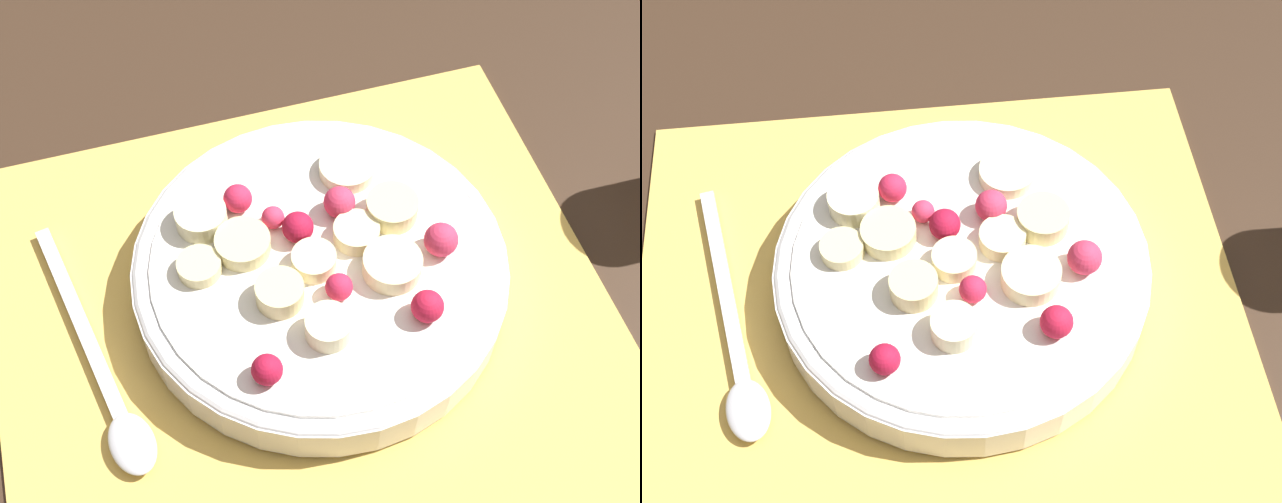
{
  "view_description": "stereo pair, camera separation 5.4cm",
  "coord_description": "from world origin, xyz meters",
  "views": [
    {
      "loc": [
        -0.07,
        -0.28,
        0.49
      ],
      "look_at": [
        0.02,
        0.01,
        0.04
      ],
      "focal_mm": 50.0,
      "sensor_mm": 36.0,
      "label": 1
    },
    {
      "loc": [
        -0.02,
        -0.29,
        0.49
      ],
      "look_at": [
        0.02,
        0.01,
        0.04
      ],
      "focal_mm": 50.0,
      "sensor_mm": 36.0,
      "label": 2
    }
  ],
  "objects": [
    {
      "name": "placemat",
      "position": [
        0.0,
        0.0,
        0.0
      ],
      "size": [
        0.38,
        0.35,
        0.01
      ],
      "color": "#E0B251",
      "rests_on": "ground_plane"
    },
    {
      "name": "fruit_bowl",
      "position": [
        0.02,
        0.02,
        0.03
      ],
      "size": [
        0.23,
        0.23,
        0.05
      ],
      "color": "white",
      "rests_on": "placemat"
    },
    {
      "name": "ground_plane",
      "position": [
        0.0,
        0.0,
        0.0
      ],
      "size": [
        3.0,
        3.0,
        0.0
      ],
      "primitive_type": "plane",
      "color": "#382619"
    },
    {
      "name": "spoon",
      "position": [
        -0.12,
        -0.02,
        0.01
      ],
      "size": [
        0.05,
        0.19,
        0.01
      ],
      "rotation": [
        0.0,
        0.0,
        4.91
      ],
      "color": "silver",
      "rests_on": "placemat"
    }
  ]
}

